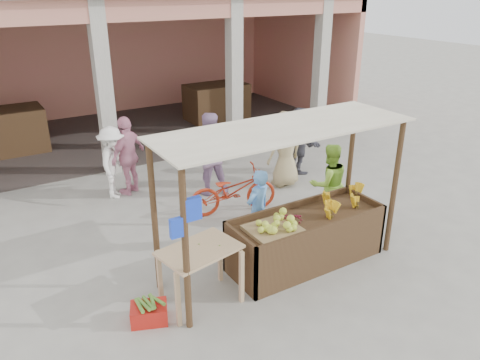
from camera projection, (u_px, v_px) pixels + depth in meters
ground at (280, 270)px, 7.61m from camera, size 60.00×60.00×0.00m
market_building at (104, 43)px, 13.59m from camera, size 14.40×6.40×4.20m
fruit_stall at (306, 240)px, 7.69m from camera, size 2.60×0.95×0.80m
stall_awning at (282, 155)px, 6.87m from camera, size 4.09×1.35×2.39m
banana_heap at (342, 202)px, 7.91m from camera, size 1.02×0.56×0.19m
melon_tray at (273, 226)px, 7.12m from camera, size 0.78×0.67×0.21m
berry_heap at (291, 218)px, 7.40m from camera, size 0.47×0.38×0.15m
side_table at (200, 258)px, 6.58m from camera, size 1.21×0.93×0.89m
papaya_pile at (199, 243)px, 6.48m from camera, size 0.65×0.37×0.19m
red_crate at (149, 313)px, 6.41m from camera, size 0.59×0.51×0.26m
plantain_bundle at (148, 303)px, 6.35m from camera, size 0.41×0.29×0.08m
produce_sacks at (241, 141)px, 12.85m from camera, size 0.79×0.74×0.60m
vendor_blue at (258, 207)px, 7.98m from camera, size 0.68×0.57×1.55m
vendor_green at (329, 182)px, 8.84m from camera, size 0.89×0.65×1.67m
motorcycle at (233, 190)px, 9.35m from camera, size 1.05×1.98×0.98m
shopper_a at (113, 160)px, 9.91m from camera, size 1.00×1.22×1.70m
shopper_b at (128, 153)px, 10.07m from camera, size 1.23×1.08×1.86m
shopper_c at (285, 145)px, 10.45m from camera, size 0.94×0.63×1.91m
shopper_d at (299, 138)px, 11.28m from camera, size 1.03×1.68×1.69m
shopper_f at (208, 150)px, 10.04m from camera, size 1.09×0.80×1.99m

